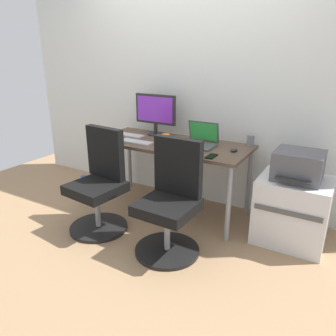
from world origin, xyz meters
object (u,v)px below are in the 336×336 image
desktop_monitor (155,112)px  side_cabinet (292,210)px  office_chair_right (171,203)px  open_laptop (200,140)px  water_bottle_on_floor (85,189)px  office_chair_left (100,185)px  coffee_mug (166,139)px  printer (298,166)px

desktop_monitor → side_cabinet: bearing=-7.5°
office_chair_right → open_laptop: bearing=95.9°
water_bottle_on_floor → office_chair_left: bearing=-31.0°
water_bottle_on_floor → open_laptop: open_laptop is taller
office_chair_left → side_cabinet: size_ratio=1.62×
office_chair_right → coffee_mug: 0.79m
desktop_monitor → open_laptop: desktop_monitor is taller
office_chair_left → open_laptop: (0.69, 0.68, 0.36)m
side_cabinet → open_laptop: bearing=177.4°
desktop_monitor → coffee_mug: (0.28, -0.25, -0.20)m
printer → water_bottle_on_floor: 2.22m
office_chair_right → desktop_monitor: (-0.67, 0.84, 0.56)m
side_cabinet → coffee_mug: bearing=-177.5°
water_bottle_on_floor → printer: bearing=8.7°
open_laptop → coffee_mug: 0.34m
desktop_monitor → open_laptop: size_ratio=1.55×
side_cabinet → office_chair_right: bearing=-142.7°
side_cabinet → water_bottle_on_floor: (-2.12, -0.32, -0.14)m
office_chair_left → office_chair_right: (0.76, 0.00, 0.00)m
water_bottle_on_floor → desktop_monitor: size_ratio=0.65×
side_cabinet → open_laptop: 1.04m
water_bottle_on_floor → desktop_monitor: (0.61, 0.52, 0.83)m
office_chair_right → desktop_monitor: size_ratio=1.96×
office_chair_right → water_bottle_on_floor: office_chair_right is taller
water_bottle_on_floor → open_laptop: bearing=16.8°
office_chair_left → coffee_mug: size_ratio=10.22×
desktop_monitor → open_laptop: 0.65m
coffee_mug → desktop_monitor: bearing=137.8°
office_chair_left → water_bottle_on_floor: bearing=149.0°
office_chair_left → printer: bearing=21.8°
office_chair_left → coffee_mug: (0.36, 0.59, 0.35)m
office_chair_right → printer: size_ratio=2.35×
desktop_monitor → coffee_mug: bearing=-42.2°
office_chair_right → printer: office_chair_right is taller
printer → side_cabinet: bearing=90.0°
desktop_monitor → coffee_mug: 0.43m
water_bottle_on_floor → coffee_mug: coffee_mug is taller
office_chair_left → desktop_monitor: (0.08, 0.84, 0.56)m
side_cabinet → printer: size_ratio=1.45×
side_cabinet → printer: 0.41m
printer → coffee_mug: 1.24m
printer → desktop_monitor: bearing=172.5°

